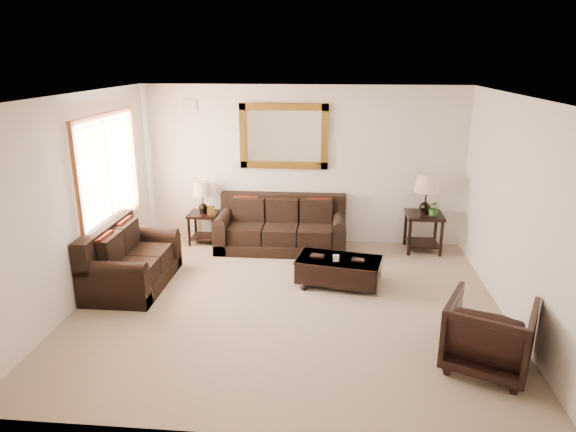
# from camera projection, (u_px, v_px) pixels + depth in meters

# --- Properties ---
(room) EXTENTS (5.51, 5.01, 2.71)m
(room) POSITION_uv_depth(u_px,v_px,m) (289.00, 206.00, 6.41)
(room) COLOR #87755D
(room) RESTS_ON ground
(window) EXTENTS (0.07, 1.96, 1.66)m
(window) POSITION_uv_depth(u_px,v_px,m) (109.00, 171.00, 7.44)
(window) COLOR white
(window) RESTS_ON room
(mirror) EXTENTS (1.50, 0.06, 1.10)m
(mirror) POSITION_uv_depth(u_px,v_px,m) (284.00, 136.00, 8.63)
(mirror) COLOR #512710
(mirror) RESTS_ON room
(air_vent) EXTENTS (0.25, 0.02, 0.18)m
(air_vent) POSITION_uv_depth(u_px,v_px,m) (190.00, 105.00, 8.63)
(air_vent) COLOR #999999
(air_vent) RESTS_ON room
(sofa) EXTENTS (2.16, 0.93, 0.88)m
(sofa) POSITION_uv_depth(u_px,v_px,m) (282.00, 230.00, 8.71)
(sofa) COLOR black
(sofa) RESTS_ON room
(loveseat) EXTENTS (0.94, 1.58, 0.89)m
(loveseat) POSITION_uv_depth(u_px,v_px,m) (129.00, 263.00, 7.28)
(loveseat) COLOR black
(loveseat) RESTS_ON room
(end_table_left) EXTENTS (0.50, 0.50, 1.09)m
(end_table_left) POSITION_uv_depth(u_px,v_px,m) (203.00, 203.00, 8.85)
(end_table_left) COLOR black
(end_table_left) RESTS_ON room
(end_table_right) EXTENTS (0.60, 0.60, 1.31)m
(end_table_right) POSITION_uv_depth(u_px,v_px,m) (425.00, 202.00, 8.43)
(end_table_right) COLOR black
(end_table_right) RESTS_ON room
(coffee_table) EXTENTS (1.27, 0.84, 0.50)m
(coffee_table) POSITION_uv_depth(u_px,v_px,m) (339.00, 269.00, 7.30)
(coffee_table) COLOR black
(coffee_table) RESTS_ON room
(armchair) EXTENTS (1.07, 1.04, 0.85)m
(armchair) POSITION_uv_depth(u_px,v_px,m) (489.00, 331.00, 5.30)
(armchair) COLOR black
(armchair) RESTS_ON floor
(potted_plant) EXTENTS (0.33, 0.34, 0.21)m
(potted_plant) POSITION_uv_depth(u_px,v_px,m) (434.00, 210.00, 8.35)
(potted_plant) COLOR #27561D
(potted_plant) RESTS_ON end_table_right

